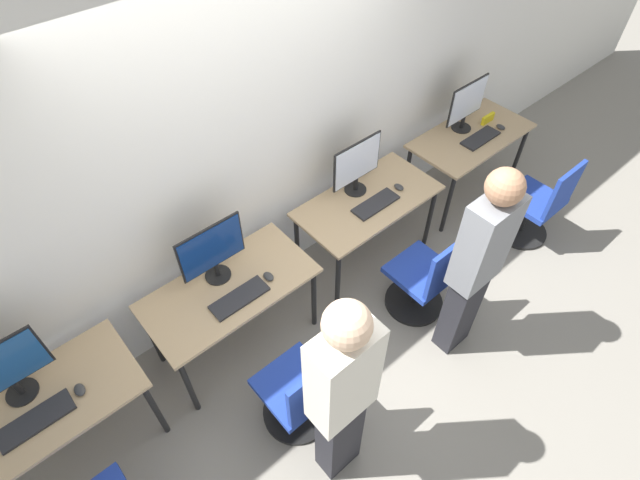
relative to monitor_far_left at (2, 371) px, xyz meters
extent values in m
plane|color=gray|center=(2.00, -0.45, -0.96)|extent=(20.00, 20.00, 0.00)
cube|color=silver|center=(2.00, 0.28, 0.44)|extent=(12.00, 0.05, 2.80)
cube|color=tan|center=(0.00, -0.14, -0.27)|extent=(1.19, 0.61, 0.02)
cylinder|color=black|center=(0.55, -0.40, -0.62)|extent=(0.04, 0.04, 0.68)
cylinder|color=black|center=(0.55, 0.11, -0.62)|extent=(0.04, 0.04, 0.68)
cylinder|color=black|center=(0.00, 0.00, -0.25)|extent=(0.18, 0.18, 0.01)
cylinder|color=black|center=(0.00, 0.00, -0.19)|extent=(0.04, 0.04, 0.11)
cube|color=#262628|center=(0.00, -0.22, -0.25)|extent=(0.41, 0.15, 0.02)
ellipsoid|color=#333333|center=(0.26, -0.21, -0.24)|extent=(0.06, 0.09, 0.03)
cube|color=tan|center=(1.34, -0.14, -0.27)|extent=(1.19, 0.61, 0.02)
cylinder|color=black|center=(0.79, -0.40, -0.62)|extent=(0.04, 0.04, 0.68)
cylinder|color=black|center=(1.88, -0.40, -0.62)|extent=(0.04, 0.04, 0.68)
cylinder|color=black|center=(0.79, 0.11, -0.62)|extent=(0.04, 0.04, 0.68)
cylinder|color=black|center=(1.88, 0.11, -0.62)|extent=(0.04, 0.04, 0.68)
cylinder|color=black|center=(1.34, -0.01, -0.25)|extent=(0.18, 0.18, 0.01)
cylinder|color=black|center=(1.34, -0.01, -0.19)|extent=(0.04, 0.04, 0.11)
cube|color=black|center=(1.34, -0.01, 0.03)|extent=(0.48, 0.01, 0.36)
cube|color=navy|center=(1.34, -0.02, 0.03)|extent=(0.45, 0.01, 0.34)
cube|color=#262628|center=(1.34, -0.27, -0.25)|extent=(0.41, 0.15, 0.02)
ellipsoid|color=#333333|center=(1.59, -0.26, -0.24)|extent=(0.06, 0.09, 0.03)
cylinder|color=black|center=(1.31, -0.88, -0.95)|extent=(0.48, 0.48, 0.03)
cylinder|color=black|center=(1.31, -0.88, -0.75)|extent=(0.04, 0.04, 0.36)
cube|color=navy|center=(1.31, -0.88, -0.55)|extent=(0.44, 0.44, 0.05)
cube|color=navy|center=(1.31, -1.08, -0.30)|extent=(0.40, 0.04, 0.44)
cube|color=#232328|center=(1.31, -1.30, -0.56)|extent=(0.25, 0.16, 0.81)
cube|color=silver|center=(1.31, -1.30, 0.20)|extent=(0.36, 0.20, 0.70)
sphere|color=beige|center=(1.31, -1.30, 0.67)|extent=(0.23, 0.23, 0.23)
cube|color=tan|center=(2.67, -0.14, -0.27)|extent=(1.19, 0.61, 0.02)
cylinder|color=black|center=(2.13, -0.40, -0.62)|extent=(0.04, 0.04, 0.68)
cylinder|color=black|center=(3.22, -0.40, -0.62)|extent=(0.04, 0.04, 0.68)
cylinder|color=black|center=(2.13, 0.11, -0.62)|extent=(0.04, 0.04, 0.68)
cylinder|color=black|center=(3.22, 0.11, -0.62)|extent=(0.04, 0.04, 0.68)
cylinder|color=black|center=(2.67, 0.01, -0.25)|extent=(0.18, 0.18, 0.01)
cylinder|color=black|center=(2.67, 0.01, -0.19)|extent=(0.04, 0.04, 0.11)
cube|color=black|center=(2.67, 0.01, 0.03)|extent=(0.48, 0.01, 0.36)
cube|color=silver|center=(2.67, 0.01, 0.03)|extent=(0.45, 0.01, 0.34)
cube|color=#262628|center=(2.67, -0.23, -0.25)|extent=(0.41, 0.15, 0.02)
ellipsoid|color=#333333|center=(2.95, -0.21, -0.24)|extent=(0.06, 0.09, 0.03)
cylinder|color=black|center=(2.64, -0.79, -0.95)|extent=(0.48, 0.48, 0.03)
cylinder|color=black|center=(2.64, -0.79, -0.75)|extent=(0.04, 0.04, 0.36)
cube|color=navy|center=(2.64, -0.79, -0.55)|extent=(0.44, 0.44, 0.05)
cube|color=navy|center=(2.64, -0.99, -0.30)|extent=(0.40, 0.04, 0.44)
cube|color=#232328|center=(2.60, -1.21, -0.56)|extent=(0.25, 0.16, 0.80)
cube|color=slate|center=(2.60, -1.21, 0.18)|extent=(0.36, 0.20, 0.69)
sphere|color=#9E7051|center=(2.60, -1.21, 0.64)|extent=(0.22, 0.22, 0.22)
cube|color=tan|center=(4.01, -0.14, -0.27)|extent=(1.19, 0.61, 0.02)
cylinder|color=black|center=(3.46, -0.40, -0.62)|extent=(0.04, 0.04, 0.68)
cylinder|color=black|center=(4.55, -0.40, -0.62)|extent=(0.04, 0.04, 0.68)
cylinder|color=black|center=(3.46, 0.11, -0.62)|extent=(0.04, 0.04, 0.68)
cylinder|color=black|center=(4.55, 0.11, -0.62)|extent=(0.04, 0.04, 0.68)
cylinder|color=black|center=(4.01, -0.01, -0.25)|extent=(0.18, 0.18, 0.01)
cylinder|color=black|center=(4.01, -0.01, -0.19)|extent=(0.04, 0.04, 0.11)
cube|color=black|center=(4.01, -0.01, 0.03)|extent=(0.48, 0.01, 0.36)
cube|color=silver|center=(4.01, -0.02, 0.03)|extent=(0.45, 0.01, 0.34)
cube|color=#262628|center=(4.01, -0.23, -0.25)|extent=(0.41, 0.15, 0.02)
ellipsoid|color=#333333|center=(4.28, -0.25, -0.24)|extent=(0.06, 0.09, 0.03)
cylinder|color=black|center=(4.01, -0.89, -0.95)|extent=(0.48, 0.48, 0.03)
cylinder|color=black|center=(4.01, -0.89, -0.75)|extent=(0.04, 0.04, 0.36)
cube|color=navy|center=(4.01, -0.89, -0.55)|extent=(0.44, 0.44, 0.05)
cube|color=navy|center=(4.01, -1.09, -0.30)|extent=(0.40, 0.04, 0.44)
cube|color=yellow|center=(4.27, -0.11, -0.22)|extent=(0.16, 0.03, 0.08)
camera|label=1|loc=(0.47, -2.10, 2.49)|focal=28.00mm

